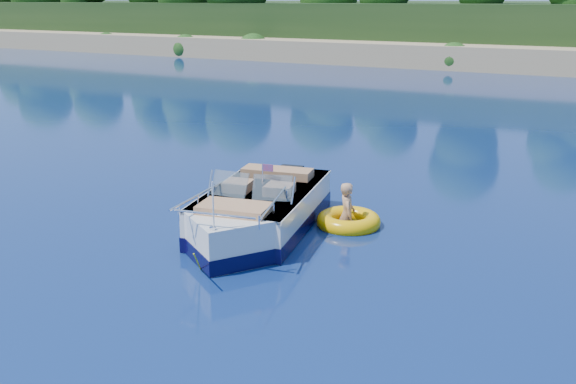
% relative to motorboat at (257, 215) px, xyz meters
% --- Properties ---
extents(ground, '(160.00, 160.00, 0.00)m').
position_rel_motorboat_xyz_m(ground, '(2.86, -3.53, -0.35)').
color(ground, '#091845').
rests_on(ground, ground).
extents(motorboat, '(2.55, 5.29, 1.78)m').
position_rel_motorboat_xyz_m(motorboat, '(0.00, 0.00, 0.00)').
color(motorboat, silver).
rests_on(motorboat, ground).
extents(tow_tube, '(1.36, 1.36, 0.34)m').
position_rel_motorboat_xyz_m(tow_tube, '(1.42, 1.19, -0.26)').
color(tow_tube, '#FFB705').
rests_on(tow_tube, ground).
extents(boy, '(0.68, 0.81, 1.46)m').
position_rel_motorboat_xyz_m(boy, '(1.36, 1.25, -0.35)').
color(boy, tan).
rests_on(boy, ground).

